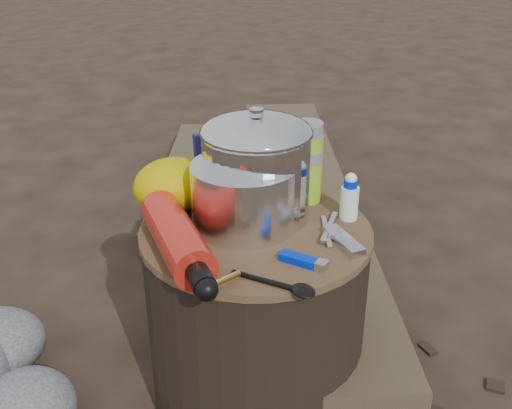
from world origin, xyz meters
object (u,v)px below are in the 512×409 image
stump (256,315)px  thermos (306,162)px  log_main (299,209)px  fuel_bottle (177,238)px  travel_mug (277,163)px  camping_pot (256,167)px

stump → thermos: size_ratio=2.64×
log_main → thermos: bearing=-95.6°
fuel_bottle → travel_mug: size_ratio=2.50×
camping_pot → fuel_bottle: size_ratio=0.67×
stump → camping_pot: 0.33m
travel_mug → camping_pot: bearing=-138.2°
camping_pot → fuel_bottle: 0.23m
stump → camping_pot: camping_pot is taller
camping_pot → stump: bearing=-119.9°
log_main → camping_pot: size_ratio=8.79×
thermos → fuel_bottle: bearing=-165.2°
stump → log_main: stump is taller
log_main → thermos: 0.77m
stump → thermos: (0.16, 0.07, 0.30)m
stump → thermos: 0.35m
log_main → travel_mug: bearing=-101.8°
camping_pot → log_main: bearing=49.3°
fuel_bottle → thermos: 0.35m
stump → fuel_bottle: bearing=-172.8°
thermos → stump: bearing=-157.4°
thermos → travel_mug: (-0.03, 0.08, -0.02)m
log_main → fuel_bottle: bearing=-110.3°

